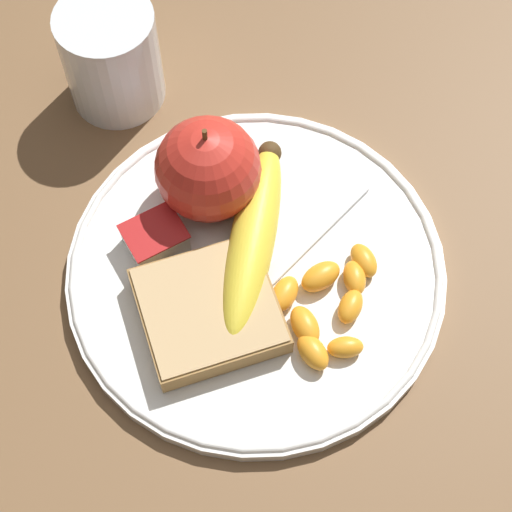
{
  "coord_description": "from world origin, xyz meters",
  "views": [
    {
      "loc": [
        -0.14,
        -0.24,
        0.59
      ],
      "look_at": [
        0.0,
        0.0,
        0.03
      ],
      "focal_mm": 60.0,
      "sensor_mm": 36.0,
      "label": 1
    }
  ],
  "objects_px": {
    "fork": "(264,279)",
    "jam_packet": "(155,238)",
    "juice_glass": "(112,59)",
    "plate": "(256,270)",
    "bread_slice": "(209,310)",
    "banana": "(253,236)",
    "apple": "(203,172)"
  },
  "relations": [
    {
      "from": "plate",
      "to": "apple",
      "type": "distance_m",
      "value": 0.08
    },
    {
      "from": "banana",
      "to": "bread_slice",
      "type": "xyz_separation_m",
      "value": [
        -0.06,
        -0.03,
        -0.01
      ]
    },
    {
      "from": "juice_glass",
      "to": "fork",
      "type": "distance_m",
      "value": 0.22
    },
    {
      "from": "juice_glass",
      "to": "banana",
      "type": "bearing_deg",
      "value": -83.42
    },
    {
      "from": "plate",
      "to": "fork",
      "type": "xyz_separation_m",
      "value": [
        0.0,
        -0.01,
        0.01
      ]
    },
    {
      "from": "plate",
      "to": "bread_slice",
      "type": "distance_m",
      "value": 0.05
    },
    {
      "from": "fork",
      "to": "jam_packet",
      "type": "relative_size",
      "value": 4.28
    },
    {
      "from": "jam_packet",
      "to": "juice_glass",
      "type": "bearing_deg",
      "value": 75.12
    },
    {
      "from": "juice_glass",
      "to": "fork",
      "type": "height_order",
      "value": "juice_glass"
    },
    {
      "from": "bread_slice",
      "to": "jam_packet",
      "type": "xyz_separation_m",
      "value": [
        -0.01,
        0.07,
        -0.0
      ]
    },
    {
      "from": "juice_glass",
      "to": "fork",
      "type": "bearing_deg",
      "value": -86.0
    },
    {
      "from": "plate",
      "to": "banana",
      "type": "relative_size",
      "value": 1.91
    },
    {
      "from": "apple",
      "to": "banana",
      "type": "height_order",
      "value": "apple"
    },
    {
      "from": "banana",
      "to": "bread_slice",
      "type": "distance_m",
      "value": 0.07
    },
    {
      "from": "plate",
      "to": "bread_slice",
      "type": "xyz_separation_m",
      "value": [
        -0.05,
        -0.02,
        0.02
      ]
    },
    {
      "from": "juice_glass",
      "to": "jam_packet",
      "type": "xyz_separation_m",
      "value": [
        -0.04,
        -0.15,
        -0.02
      ]
    },
    {
      "from": "fork",
      "to": "apple",
      "type": "bearing_deg",
      "value": -104.31
    },
    {
      "from": "apple",
      "to": "jam_packet",
      "type": "relative_size",
      "value": 2.02
    },
    {
      "from": "banana",
      "to": "bread_slice",
      "type": "relative_size",
      "value": 1.33
    },
    {
      "from": "plate",
      "to": "jam_packet",
      "type": "height_order",
      "value": "jam_packet"
    },
    {
      "from": "fork",
      "to": "jam_packet",
      "type": "distance_m",
      "value": 0.09
    },
    {
      "from": "juice_glass",
      "to": "bread_slice",
      "type": "height_order",
      "value": "juice_glass"
    },
    {
      "from": "juice_glass",
      "to": "banana",
      "type": "distance_m",
      "value": 0.19
    },
    {
      "from": "juice_glass",
      "to": "bread_slice",
      "type": "bearing_deg",
      "value": -98.53
    },
    {
      "from": "plate",
      "to": "banana",
      "type": "distance_m",
      "value": 0.03
    },
    {
      "from": "banana",
      "to": "bread_slice",
      "type": "bearing_deg",
      "value": -148.67
    },
    {
      "from": "apple",
      "to": "bread_slice",
      "type": "relative_size",
      "value": 0.79
    },
    {
      "from": "plate",
      "to": "jam_packet",
      "type": "distance_m",
      "value": 0.08
    },
    {
      "from": "plate",
      "to": "juice_glass",
      "type": "xyz_separation_m",
      "value": [
        -0.01,
        0.21,
        0.03
      ]
    },
    {
      "from": "apple",
      "to": "bread_slice",
      "type": "distance_m",
      "value": 0.1
    },
    {
      "from": "juice_glass",
      "to": "banana",
      "type": "height_order",
      "value": "juice_glass"
    },
    {
      "from": "apple",
      "to": "jam_packet",
      "type": "distance_m",
      "value": 0.06
    }
  ]
}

